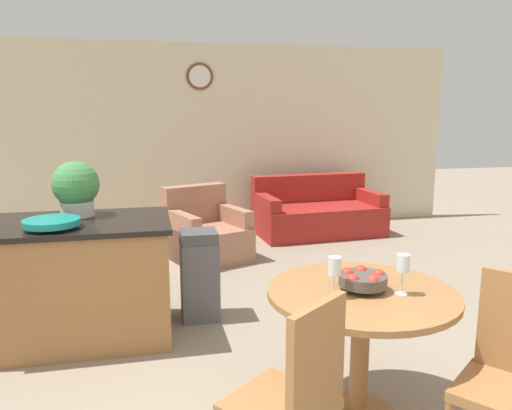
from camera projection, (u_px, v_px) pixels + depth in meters
wall_back at (193, 138)px, 7.33m from camera, size 8.00×0.09×2.70m
dining_table at (361, 320)px, 2.78m from camera, size 1.05×1.05×0.78m
dining_chair_near_left at (294, 394)px, 2.17m from camera, size 0.59×0.59×0.98m
dining_chair_near_right at (511, 369)px, 2.38m from camera, size 0.59×0.59×0.98m
fruit_bowl at (363, 279)px, 2.73m from camera, size 0.27×0.27×0.12m
wine_glass_left at (335, 268)px, 2.60m from camera, size 0.07×0.07×0.22m
wine_glass_right at (403, 265)px, 2.65m from camera, size 0.07×0.07×0.22m
kitchen_island at (78, 280)px, 3.83m from camera, size 1.41×0.89×0.93m
teal_bowl at (52, 222)px, 3.50m from camera, size 0.39×0.39×0.07m
potted_plant at (76, 188)px, 3.89m from camera, size 0.36×0.36×0.43m
trash_bin at (200, 275)px, 4.22m from camera, size 0.31×0.31×0.76m
couch at (317, 214)px, 7.17m from camera, size 1.81×1.08×0.82m
armchair at (206, 235)px, 5.95m from camera, size 1.06×1.09×0.85m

